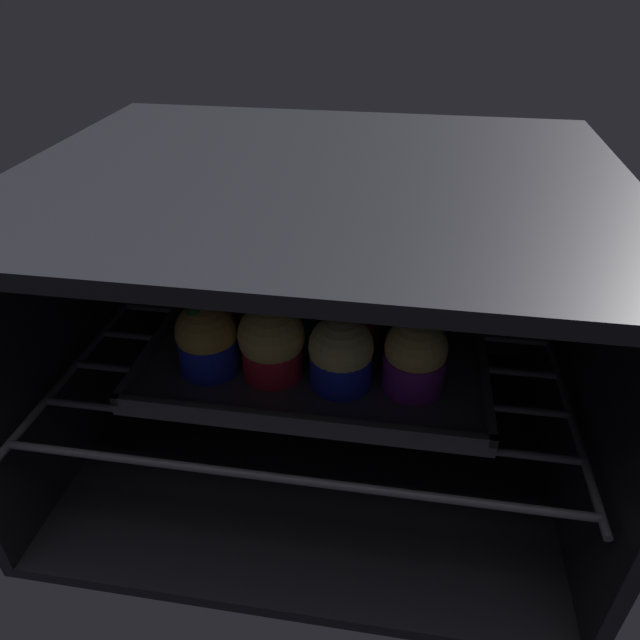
{
  "coord_description": "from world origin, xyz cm",
  "views": [
    {
      "loc": [
        8.52,
        -30.85,
        53.57
      ],
      "look_at": [
        0.0,
        23.05,
        17.6
      ],
      "focal_mm": 32.01,
      "sensor_mm": 36.0,
      "label": 1
    }
  ],
  "objects_px": {
    "muffin_row0_col0": "(207,339)",
    "muffin_row2_col2": "(357,280)",
    "muffin_row0_col2": "(341,354)",
    "muffin_row1_col0": "(226,301)",
    "muffin_row1_col2": "(353,309)",
    "muffin_row2_col1": "(301,273)",
    "muffin_row1_col1": "(287,307)",
    "muffin_row2_col3": "(421,287)",
    "muffin_row1_col3": "(421,318)",
    "muffin_row2_col0": "(239,271)",
    "muffin_row0_col3": "(415,356)",
    "baking_tray": "(320,341)",
    "muffin_row0_col1": "(272,342)"
  },
  "relations": [
    {
      "from": "muffin_row1_col1",
      "to": "muffin_row2_col0",
      "type": "distance_m",
      "value": 0.11
    },
    {
      "from": "muffin_row1_col0",
      "to": "muffin_row2_col2",
      "type": "bearing_deg",
      "value": 27.09
    },
    {
      "from": "muffin_row1_col0",
      "to": "muffin_row1_col2",
      "type": "relative_size",
      "value": 0.93
    },
    {
      "from": "muffin_row0_col1",
      "to": "muffin_row0_col3",
      "type": "distance_m",
      "value": 0.15
    },
    {
      "from": "muffin_row0_col3",
      "to": "muffin_row2_col3",
      "type": "height_order",
      "value": "muffin_row0_col3"
    },
    {
      "from": "baking_tray",
      "to": "muffin_row2_col2",
      "type": "distance_m",
      "value": 0.09
    },
    {
      "from": "muffin_row0_col1",
      "to": "muffin_row1_col3",
      "type": "relative_size",
      "value": 1.03
    },
    {
      "from": "baking_tray",
      "to": "muffin_row1_col3",
      "type": "distance_m",
      "value": 0.12
    },
    {
      "from": "muffin_row0_col3",
      "to": "muffin_row1_col0",
      "type": "bearing_deg",
      "value": 161.14
    },
    {
      "from": "baking_tray",
      "to": "muffin_row0_col1",
      "type": "xyz_separation_m",
      "value": [
        -0.04,
        -0.07,
        0.04
      ]
    },
    {
      "from": "muffin_row1_col0",
      "to": "muffin_row2_col0",
      "type": "relative_size",
      "value": 0.94
    },
    {
      "from": "muffin_row0_col1",
      "to": "muffin_row1_col1",
      "type": "bearing_deg",
      "value": 88.59
    },
    {
      "from": "muffin_row2_col2",
      "to": "muffin_row0_col2",
      "type": "bearing_deg",
      "value": -90.18
    },
    {
      "from": "muffin_row0_col1",
      "to": "muffin_row0_col2",
      "type": "distance_m",
      "value": 0.07
    },
    {
      "from": "muffin_row1_col3",
      "to": "muffin_row2_col0",
      "type": "bearing_deg",
      "value": 162.78
    },
    {
      "from": "muffin_row2_col0",
      "to": "muffin_row2_col1",
      "type": "xyz_separation_m",
      "value": [
        0.08,
        0.0,
        0.0
      ]
    },
    {
      "from": "muffin_row0_col0",
      "to": "muffin_row2_col2",
      "type": "xyz_separation_m",
      "value": [
        0.14,
        0.15,
        -0.0
      ]
    },
    {
      "from": "muffin_row2_col1",
      "to": "muffin_row0_col0",
      "type": "bearing_deg",
      "value": -116.3
    },
    {
      "from": "muffin_row0_col1",
      "to": "muffin_row1_col0",
      "type": "bearing_deg",
      "value": 133.53
    },
    {
      "from": "muffin_row0_col0",
      "to": "muffin_row1_col3",
      "type": "bearing_deg",
      "value": 18.75
    },
    {
      "from": "muffin_row0_col0",
      "to": "muffin_row0_col2",
      "type": "height_order",
      "value": "muffin_row0_col0"
    },
    {
      "from": "muffin_row2_col2",
      "to": "muffin_row2_col3",
      "type": "bearing_deg",
      "value": -2.82
    },
    {
      "from": "muffin_row1_col0",
      "to": "muffin_row1_col2",
      "type": "xyz_separation_m",
      "value": [
        0.15,
        -0.0,
        0.01
      ]
    },
    {
      "from": "muffin_row1_col2",
      "to": "muffin_row2_col2",
      "type": "xyz_separation_m",
      "value": [
        -0.0,
        0.08,
        -0.01
      ]
    },
    {
      "from": "muffin_row1_col2",
      "to": "muffin_row2_col2",
      "type": "relative_size",
      "value": 1.13
    },
    {
      "from": "baking_tray",
      "to": "muffin_row2_col3",
      "type": "bearing_deg",
      "value": 33.21
    },
    {
      "from": "muffin_row1_col3",
      "to": "muffin_row2_col2",
      "type": "xyz_separation_m",
      "value": [
        -0.08,
        0.08,
        -0.0
      ]
    },
    {
      "from": "muffin_row1_col3",
      "to": "muffin_row2_col1",
      "type": "relative_size",
      "value": 0.92
    },
    {
      "from": "muffin_row0_col0",
      "to": "muffin_row2_col3",
      "type": "relative_size",
      "value": 1.08
    },
    {
      "from": "muffin_row1_col1",
      "to": "muffin_row2_col2",
      "type": "relative_size",
      "value": 1.07
    },
    {
      "from": "muffin_row0_col1",
      "to": "muffin_row2_col2",
      "type": "distance_m",
      "value": 0.17
    },
    {
      "from": "baking_tray",
      "to": "muffin_row2_col2",
      "type": "xyz_separation_m",
      "value": [
        0.03,
        0.08,
        0.04
      ]
    },
    {
      "from": "muffin_row1_col2",
      "to": "muffin_row2_col2",
      "type": "bearing_deg",
      "value": 92.43
    },
    {
      "from": "muffin_row2_col2",
      "to": "muffin_row0_col0",
      "type": "bearing_deg",
      "value": -132.88
    },
    {
      "from": "muffin_row2_col0",
      "to": "muffin_row1_col3",
      "type": "bearing_deg",
      "value": -17.22
    },
    {
      "from": "muffin_row2_col0",
      "to": "muffin_row2_col2",
      "type": "xyz_separation_m",
      "value": [
        0.15,
        0.01,
        -0.0
      ]
    },
    {
      "from": "muffin_row1_col2",
      "to": "muffin_row2_col1",
      "type": "xyz_separation_m",
      "value": [
        -0.07,
        0.07,
        0.0
      ]
    },
    {
      "from": "baking_tray",
      "to": "muffin_row2_col1",
      "type": "relative_size",
      "value": 4.25
    },
    {
      "from": "baking_tray",
      "to": "muffin_row2_col3",
      "type": "height_order",
      "value": "muffin_row2_col3"
    },
    {
      "from": "baking_tray",
      "to": "muffin_row1_col1",
      "type": "height_order",
      "value": "muffin_row1_col1"
    },
    {
      "from": "muffin_row0_col3",
      "to": "muffin_row2_col3",
      "type": "xyz_separation_m",
      "value": [
        0.01,
        0.15,
        -0.0
      ]
    },
    {
      "from": "muffin_row0_col0",
      "to": "muffin_row0_col3",
      "type": "relative_size",
      "value": 1.02
    },
    {
      "from": "muffin_row2_col0",
      "to": "muffin_row2_col1",
      "type": "relative_size",
      "value": 0.99
    },
    {
      "from": "muffin_row0_col2",
      "to": "muffin_row1_col0",
      "type": "relative_size",
      "value": 0.97
    },
    {
      "from": "muffin_row0_col3",
      "to": "muffin_row2_col1",
      "type": "height_order",
      "value": "muffin_row2_col1"
    },
    {
      "from": "muffin_row0_col2",
      "to": "muffin_row1_col1",
      "type": "bearing_deg",
      "value": 133.18
    },
    {
      "from": "muffin_row1_col1",
      "to": "muffin_row2_col3",
      "type": "distance_m",
      "value": 0.17
    },
    {
      "from": "muffin_row1_col2",
      "to": "muffin_row0_col2",
      "type": "bearing_deg",
      "value": -92.69
    },
    {
      "from": "baking_tray",
      "to": "muffin_row2_col0",
      "type": "relative_size",
      "value": 4.31
    },
    {
      "from": "muffin_row2_col1",
      "to": "muffin_row2_col2",
      "type": "height_order",
      "value": "muffin_row2_col1"
    }
  ]
}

